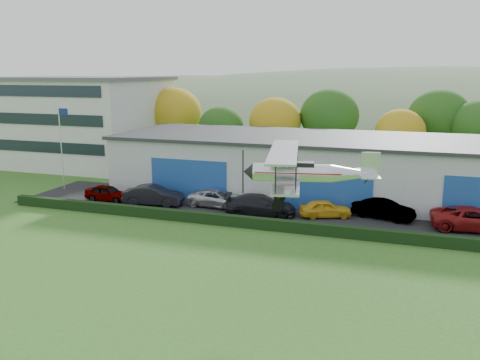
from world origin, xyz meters
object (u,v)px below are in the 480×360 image
(hangar, at_px, (338,166))
(car_4, at_px, (325,208))
(flagpole, at_px, (62,140))
(biplane, at_px, (303,171))
(car_1, at_px, (153,195))
(car_2, at_px, (218,198))
(car_5, at_px, (383,209))
(car_6, at_px, (474,219))
(car_3, at_px, (260,205))
(car_0, at_px, (108,193))
(office_block, at_px, (75,120))

(hangar, relative_size, car_4, 10.28)
(flagpole, distance_m, biplane, 29.63)
(flagpole, relative_size, car_1, 1.60)
(car_2, distance_m, car_5, 13.17)
(car_1, bearing_deg, car_6, -96.53)
(car_3, relative_size, car_5, 1.21)
(flagpole, xyz_separation_m, car_2, (16.11, -1.28, -4.04))
(car_3, bearing_deg, car_6, -96.63)
(car_4, height_order, car_5, car_5)
(car_1, distance_m, car_5, 18.61)
(car_5, bearing_deg, car_0, 110.73)
(car_3, height_order, car_4, car_3)
(car_0, bearing_deg, office_block, 43.02)
(car_4, xyz_separation_m, car_5, (4.26, 0.98, 0.08))
(car_0, height_order, car_6, car_6)
(car_3, bearing_deg, car_5, -88.39)
(office_block, distance_m, flagpole, 15.33)
(car_6, bearing_deg, hangar, 50.81)
(biplane, bearing_deg, car_3, 103.90)
(flagpole, relative_size, car_4, 2.03)
(car_0, relative_size, car_2, 0.79)
(hangar, bearing_deg, flagpole, -166.49)
(car_3, bearing_deg, office_block, 50.35)
(biplane, bearing_deg, car_2, 114.73)
(car_0, xyz_separation_m, car_2, (9.77, 1.23, 0.02))
(car_1, bearing_deg, flagpole, 67.75)
(car_4, bearing_deg, office_block, 45.37)
(car_1, bearing_deg, car_5, -92.94)
(car_4, bearing_deg, biplane, 162.46)
(car_2, height_order, car_5, car_5)
(hangar, relative_size, car_6, 6.95)
(car_0, distance_m, car_3, 13.78)
(car_2, height_order, car_6, car_6)
(car_1, bearing_deg, car_2, -86.04)
(car_1, xyz_separation_m, car_6, (24.70, 1.09, -0.01))
(car_0, distance_m, car_2, 9.84)
(car_1, relative_size, car_6, 0.86)
(car_3, xyz_separation_m, car_6, (15.34, 1.12, 0.01))
(car_1, height_order, biplane, biplane)
(hangar, relative_size, car_5, 8.86)
(hangar, distance_m, flagpole, 25.68)
(hangar, height_order, car_5, hangar)
(car_4, height_order, biplane, biplane)
(car_1, relative_size, car_2, 0.99)
(car_0, distance_m, car_5, 23.01)
(car_2, distance_m, biplane, 17.27)
(car_3, xyz_separation_m, car_5, (9.14, 2.01, -0.05))
(office_block, distance_m, car_6, 46.11)
(flagpole, height_order, car_0, flagpole)
(flagpole, distance_m, car_2, 16.66)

